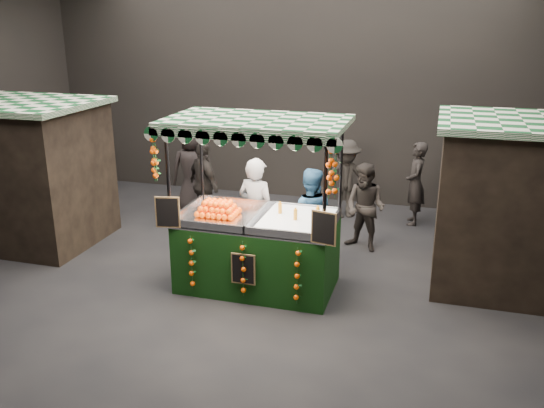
% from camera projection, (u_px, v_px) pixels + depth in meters
% --- Properties ---
extents(ground, '(12.00, 12.00, 0.00)m').
position_uv_depth(ground, '(227.00, 290.00, 8.90)').
color(ground, black).
rests_on(ground, ground).
extents(market_hall, '(12.10, 10.10, 5.05)m').
position_uv_depth(market_hall, '(221.00, 66.00, 7.84)').
color(market_hall, black).
rests_on(market_hall, ground).
extents(neighbour_stall_left, '(3.00, 2.20, 2.60)m').
position_uv_depth(neighbour_stall_left, '(19.00, 171.00, 10.58)').
color(neighbour_stall_left, black).
rests_on(neighbour_stall_left, ground).
extents(neighbour_stall_right, '(3.00, 2.20, 2.60)m').
position_uv_depth(neighbour_stall_right, '(535.00, 206.00, 8.68)').
color(neighbour_stall_right, black).
rests_on(neighbour_stall_right, ground).
extents(juice_stall, '(2.72, 1.60, 2.63)m').
position_uv_depth(juice_stall, '(257.00, 238.00, 8.76)').
color(juice_stall, black).
rests_on(juice_stall, ground).
extents(vendor_grey, '(0.77, 0.60, 1.86)m').
position_uv_depth(vendor_grey, '(256.00, 213.00, 9.54)').
color(vendor_grey, gray).
rests_on(vendor_grey, ground).
extents(vendor_blue, '(0.91, 0.76, 1.68)m').
position_uv_depth(vendor_blue, '(310.00, 217.00, 9.60)').
color(vendor_blue, '#264F79').
rests_on(vendor_blue, ground).
extents(shopper_0, '(0.76, 0.70, 1.73)m').
position_uv_depth(shopper_0, '(92.00, 163.00, 12.97)').
color(shopper_0, '#2B2523').
rests_on(shopper_0, ground).
extents(shopper_1, '(0.95, 0.86, 1.59)m').
position_uv_depth(shopper_1, '(365.00, 207.00, 10.23)').
color(shopper_1, '#282321').
rests_on(shopper_1, ground).
extents(shopper_2, '(1.04, 0.94, 1.71)m').
position_uv_depth(shopper_2, '(204.00, 185.00, 11.38)').
color(shopper_2, black).
rests_on(shopper_2, ground).
extents(shopper_3, '(1.22, 1.02, 1.64)m').
position_uv_depth(shopper_3, '(346.00, 179.00, 11.90)').
color(shopper_3, black).
rests_on(shopper_3, ground).
extents(shopper_4, '(1.03, 0.78, 1.89)m').
position_uv_depth(shopper_4, '(193.00, 170.00, 12.05)').
color(shopper_4, black).
rests_on(shopper_4, ground).
extents(shopper_5, '(1.31, 1.37, 1.55)m').
position_uv_depth(shopper_5, '(503.00, 194.00, 11.03)').
color(shopper_5, '#2C2824').
rests_on(shopper_5, ground).
extents(shopper_6, '(0.46, 0.65, 1.68)m').
position_uv_depth(shopper_6, '(415.00, 184.00, 11.50)').
color(shopper_6, black).
rests_on(shopper_6, ground).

